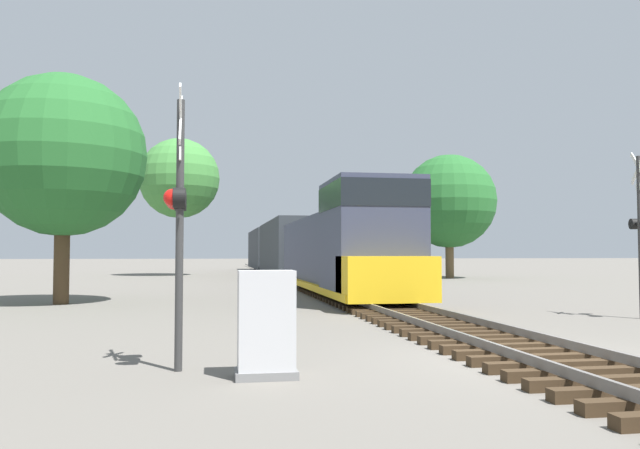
{
  "coord_description": "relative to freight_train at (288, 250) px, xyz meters",
  "views": [
    {
      "loc": [
        -5.27,
        -9.63,
        1.78
      ],
      "look_at": [
        -2.59,
        5.95,
        2.51
      ],
      "focal_mm": 35.0,
      "sensor_mm": 36.0,
      "label": 1
    }
  ],
  "objects": [
    {
      "name": "tree_far_right",
      "position": [
        -10.51,
        -21.12,
        3.18
      ],
      "size": [
        5.75,
        5.75,
        8.12
      ],
      "color": "#473521",
      "rests_on": "ground"
    },
    {
      "name": "rail_track_bed",
      "position": [
        0.0,
        -34.6,
        -1.91
      ],
      "size": [
        2.6,
        160.0,
        0.31
      ],
      "color": "#382819",
      "rests_on": "ground"
    },
    {
      "name": "ground_plane",
      "position": [
        0.0,
        -34.6,
        -2.04
      ],
      "size": [
        400.0,
        400.0,
        0.0
      ],
      "primitive_type": "plane",
      "color": "#666059"
    },
    {
      "name": "tree_deep_background",
      "position": [
        -7.95,
        6.35,
        5.7
      ],
      "size": [
        6.35,
        6.35,
        10.93
      ],
      "color": "brown",
      "rests_on": "ground"
    },
    {
      "name": "crossing_signal_near",
      "position": [
        -5.81,
        -34.5,
        0.44
      ],
      "size": [
        0.34,
        1.0,
        4.31
      ],
      "rotation": [
        0.0,
        0.0,
        -1.55
      ],
      "color": "#333333",
      "rests_on": "ground"
    },
    {
      "name": "freight_train",
      "position": [
        0.0,
        0.0,
        0.0
      ],
      "size": [
        2.91,
        52.8,
        4.26
      ],
      "color": "#33384C",
      "rests_on": "ground"
    },
    {
      "name": "relay_cabinet",
      "position": [
        -4.51,
        -35.22,
        -1.29
      ],
      "size": [
        0.88,
        0.6,
        1.53
      ],
      "color": "slate",
      "rests_on": "ground"
    },
    {
      "name": "tree_mid_background",
      "position": [
        11.47,
        -1.74,
        3.47
      ],
      "size": [
        6.72,
        6.72,
        8.89
      ],
      "color": "brown",
      "rests_on": "ground"
    }
  ]
}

